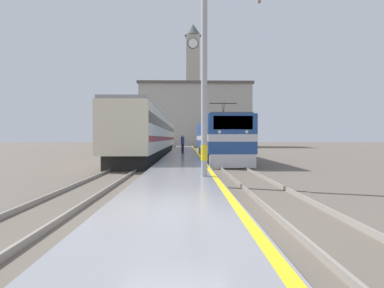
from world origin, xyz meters
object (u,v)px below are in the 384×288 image
object	(u,v)px
catenary_mast	(207,73)
clock_tower	(193,82)
person_on_platform	(183,143)
locomotive_train	(217,139)
passenger_train	(154,135)

from	to	relation	value
catenary_mast	clock_tower	world-z (taller)	clock_tower
person_on_platform	locomotive_train	bearing A→B (deg)	-34.71
passenger_train	person_on_platform	xyz separation A→B (m)	(3.13, -3.18, -0.85)
locomotive_train	clock_tower	world-z (taller)	clock_tower
passenger_train	catenary_mast	size ratio (longest dim) A/B	4.23
person_on_platform	catenary_mast	bearing A→B (deg)	-86.43
person_on_platform	clock_tower	bearing A→B (deg)	87.36
person_on_platform	clock_tower	distance (m)	44.98
locomotive_train	catenary_mast	xyz separation A→B (m)	(-1.98, -15.65, 2.51)
locomotive_train	passenger_train	size ratio (longest dim) A/B	0.58
locomotive_train	passenger_train	xyz separation A→B (m)	(-6.22, 5.33, 0.43)
locomotive_train	passenger_train	distance (m)	8.20
passenger_train	catenary_mast	xyz separation A→B (m)	(4.24, -20.98, 2.08)
catenary_mast	passenger_train	bearing A→B (deg)	101.41
catenary_mast	person_on_platform	xyz separation A→B (m)	(-1.11, 17.80, -2.93)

